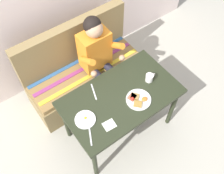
{
  "coord_description": "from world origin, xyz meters",
  "views": [
    {
      "loc": [
        -0.91,
        -1.08,
        2.94
      ],
      "look_at": [
        0.0,
        0.15,
        0.72
      ],
      "focal_mm": 41.57,
      "sensor_mm": 36.0,
      "label": 1
    }
  ],
  "objects_px": {
    "person": "(98,54)",
    "coffee_mug": "(150,78)",
    "fork": "(90,137)",
    "table": "(121,101)",
    "couch": "(83,73)",
    "plate_breakfast": "(138,99)",
    "knife": "(94,92)",
    "plate_eggs": "(85,119)",
    "napkin": "(109,125)"
  },
  "relations": [
    {
      "from": "person",
      "to": "coffee_mug",
      "type": "distance_m",
      "value": 0.65
    },
    {
      "from": "coffee_mug",
      "to": "fork",
      "type": "distance_m",
      "value": 0.87
    },
    {
      "from": "table",
      "to": "couch",
      "type": "distance_m",
      "value": 0.83
    },
    {
      "from": "plate_breakfast",
      "to": "fork",
      "type": "bearing_deg",
      "value": -175.3
    },
    {
      "from": "fork",
      "to": "knife",
      "type": "xyz_separation_m",
      "value": [
        0.3,
        0.39,
        0.0
      ]
    },
    {
      "from": "plate_breakfast",
      "to": "plate_eggs",
      "type": "distance_m",
      "value": 0.56
    },
    {
      "from": "couch",
      "to": "fork",
      "type": "relative_size",
      "value": 8.47
    },
    {
      "from": "couch",
      "to": "knife",
      "type": "height_order",
      "value": "couch"
    },
    {
      "from": "plate_breakfast",
      "to": "coffee_mug",
      "type": "distance_m",
      "value": 0.28
    },
    {
      "from": "couch",
      "to": "plate_breakfast",
      "type": "relative_size",
      "value": 5.71
    },
    {
      "from": "napkin",
      "to": "couch",
      "type": "bearing_deg",
      "value": 73.48
    },
    {
      "from": "plate_breakfast",
      "to": "coffee_mug",
      "type": "height_order",
      "value": "coffee_mug"
    },
    {
      "from": "coffee_mug",
      "to": "knife",
      "type": "height_order",
      "value": "coffee_mug"
    },
    {
      "from": "couch",
      "to": "plate_breakfast",
      "type": "xyz_separation_m",
      "value": [
        0.11,
        -0.9,
        0.41
      ]
    },
    {
      "from": "coffee_mug",
      "to": "napkin",
      "type": "xyz_separation_m",
      "value": [
        -0.65,
        -0.17,
        -0.04
      ]
    },
    {
      "from": "person",
      "to": "plate_breakfast",
      "type": "distance_m",
      "value": 0.73
    },
    {
      "from": "napkin",
      "to": "plate_breakfast",
      "type": "bearing_deg",
      "value": 7.97
    },
    {
      "from": "table",
      "to": "napkin",
      "type": "relative_size",
      "value": 10.56
    },
    {
      "from": "person",
      "to": "knife",
      "type": "xyz_separation_m",
      "value": [
        -0.32,
        -0.38,
        -0.01
      ]
    },
    {
      "from": "table",
      "to": "person",
      "type": "relative_size",
      "value": 0.99
    },
    {
      "from": "person",
      "to": "plate_eggs",
      "type": "height_order",
      "value": "person"
    },
    {
      "from": "table",
      "to": "plate_eggs",
      "type": "distance_m",
      "value": 0.44
    },
    {
      "from": "table",
      "to": "knife",
      "type": "xyz_separation_m",
      "value": [
        -0.19,
        0.21,
        0.08
      ]
    },
    {
      "from": "couch",
      "to": "knife",
      "type": "distance_m",
      "value": 0.71
    },
    {
      "from": "table",
      "to": "plate_breakfast",
      "type": "bearing_deg",
      "value": -52.06
    },
    {
      "from": "couch",
      "to": "napkin",
      "type": "xyz_separation_m",
      "value": [
        -0.28,
        -0.96,
        0.4
      ]
    },
    {
      "from": "napkin",
      "to": "person",
      "type": "bearing_deg",
      "value": 61.96
    },
    {
      "from": "plate_eggs",
      "to": "napkin",
      "type": "xyz_separation_m",
      "value": [
        0.15,
        -0.18,
        -0.01
      ]
    },
    {
      "from": "table",
      "to": "napkin",
      "type": "distance_m",
      "value": 0.35
    },
    {
      "from": "table",
      "to": "person",
      "type": "xyz_separation_m",
      "value": [
        0.13,
        0.59,
        0.09
      ]
    },
    {
      "from": "table",
      "to": "knife",
      "type": "distance_m",
      "value": 0.29
    },
    {
      "from": "person",
      "to": "fork",
      "type": "height_order",
      "value": "person"
    },
    {
      "from": "plate_eggs",
      "to": "knife",
      "type": "xyz_separation_m",
      "value": [
        0.25,
        0.22,
        -0.01
      ]
    },
    {
      "from": "fork",
      "to": "plate_eggs",
      "type": "bearing_deg",
      "value": 98.48
    },
    {
      "from": "person",
      "to": "coffee_mug",
      "type": "xyz_separation_m",
      "value": [
        0.23,
        -0.61,
        0.03
      ]
    },
    {
      "from": "knife",
      "to": "table",
      "type": "bearing_deg",
      "value": -28.23
    },
    {
      "from": "couch",
      "to": "knife",
      "type": "xyz_separation_m",
      "value": [
        -0.19,
        -0.56,
        0.4
      ]
    },
    {
      "from": "table",
      "to": "coffee_mug",
      "type": "bearing_deg",
      "value": -2.67
    },
    {
      "from": "knife",
      "to": "plate_eggs",
      "type": "bearing_deg",
      "value": -119.26
    },
    {
      "from": "table",
      "to": "plate_breakfast",
      "type": "xyz_separation_m",
      "value": [
        0.11,
        -0.14,
        0.1
      ]
    },
    {
      "from": "table",
      "to": "person",
      "type": "bearing_deg",
      "value": 77.32
    },
    {
      "from": "plate_breakfast",
      "to": "plate_eggs",
      "type": "relative_size",
      "value": 1.26
    },
    {
      "from": "table",
      "to": "person",
      "type": "distance_m",
      "value": 0.61
    },
    {
      "from": "coffee_mug",
      "to": "couch",
      "type": "bearing_deg",
      "value": 114.91
    },
    {
      "from": "coffee_mug",
      "to": "fork",
      "type": "relative_size",
      "value": 0.69
    },
    {
      "from": "person",
      "to": "couch",
      "type": "bearing_deg",
      "value": 127.18
    },
    {
      "from": "napkin",
      "to": "fork",
      "type": "xyz_separation_m",
      "value": [
        -0.21,
        0.01,
        -0.0
      ]
    },
    {
      "from": "table",
      "to": "knife",
      "type": "height_order",
      "value": "knife"
    },
    {
      "from": "plate_breakfast",
      "to": "plate_eggs",
      "type": "xyz_separation_m",
      "value": [
        -0.54,
        0.13,
        -0.0
      ]
    },
    {
      "from": "napkin",
      "to": "table",
      "type": "bearing_deg",
      "value": 34.06
    }
  ]
}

